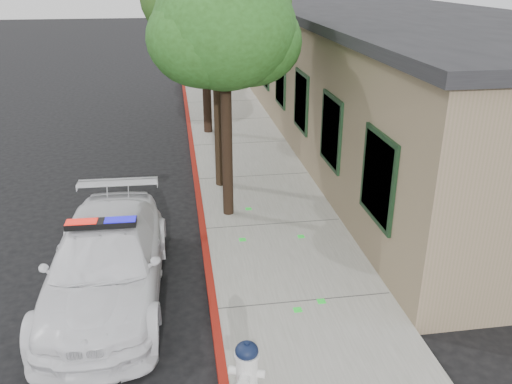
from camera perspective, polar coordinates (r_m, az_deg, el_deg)
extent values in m
plane|color=black|center=(9.16, -4.96, -13.36)|extent=(120.00, 120.00, 0.00)
cube|color=gray|center=(11.83, 1.71, -3.81)|extent=(3.20, 60.00, 0.15)
cube|color=maroon|center=(11.67, -5.77, -4.30)|extent=(0.14, 60.00, 0.16)
cube|color=#866F58|center=(18.15, 14.56, 11.50)|extent=(7.00, 20.00, 4.00)
cube|color=black|center=(17.87, 15.27, 18.16)|extent=(7.30, 20.30, 0.24)
cube|color=black|center=(9.72, 13.14, 1.51)|extent=(0.08, 1.48, 1.68)
cube|color=black|center=(12.40, 8.17, 6.58)|extent=(0.08, 1.48, 1.68)
cube|color=black|center=(15.20, 4.94, 9.79)|extent=(0.08, 1.48, 1.68)
cube|color=black|center=(18.06, 2.70, 11.98)|extent=(0.08, 1.48, 1.68)
cube|color=black|center=(20.96, 1.04, 13.56)|extent=(0.08, 1.48, 1.68)
cube|color=black|center=(23.88, -0.22, 14.74)|extent=(0.08, 1.48, 1.68)
cube|color=black|center=(26.83, -1.22, 15.66)|extent=(0.08, 1.48, 1.68)
imported|color=white|center=(9.60, -15.98, -7.38)|extent=(2.10, 4.89, 1.40)
cube|color=black|center=(9.25, -16.49, -3.30)|extent=(1.21, 0.31, 0.10)
cube|color=red|center=(9.31, -18.43, -3.35)|extent=(0.53, 0.25, 0.11)
cube|color=#100BC7|center=(9.20, -14.53, -3.19)|extent=(0.53, 0.25, 0.11)
cylinder|color=white|center=(7.33, -0.99, -19.13)|extent=(0.30, 0.30, 0.58)
cylinder|color=white|center=(7.12, -1.01, -17.27)|extent=(0.34, 0.34, 0.04)
ellipsoid|color=black|center=(7.08, -1.01, -16.88)|extent=(0.31, 0.31, 0.23)
cylinder|color=black|center=(7.01, -1.02, -16.22)|extent=(0.07, 0.07, 0.06)
cylinder|color=white|center=(7.34, -2.45, -18.81)|extent=(0.16, 0.15, 0.12)
cylinder|color=white|center=(7.29, 0.48, -19.14)|extent=(0.16, 0.15, 0.12)
cylinder|color=white|center=(7.17, -1.28, -19.80)|extent=(0.18, 0.17, 0.15)
cylinder|color=black|center=(11.71, -3.17, 5.11)|extent=(0.24, 0.24, 3.33)
ellipsoid|color=#234B17|center=(11.20, -3.46, 17.37)|extent=(2.96, 2.96, 2.52)
ellipsoid|color=#234B17|center=(11.41, -0.75, 16.11)|extent=(2.22, 2.22, 1.89)
ellipsoid|color=#234B17|center=(11.04, -5.72, 16.25)|extent=(2.32, 2.32, 1.97)
cylinder|color=black|center=(13.37, -4.03, 8.72)|extent=(0.28, 0.28, 3.93)
ellipsoid|color=#305219|center=(13.22, -2.16, 20.03)|extent=(2.66, 2.66, 2.26)
cylinder|color=black|center=(18.20, -5.45, 12.46)|extent=(0.29, 0.29, 3.89)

